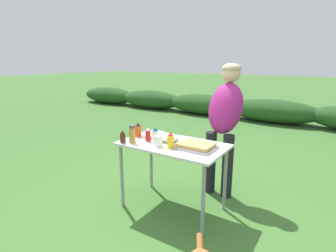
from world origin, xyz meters
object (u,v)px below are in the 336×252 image
Objects in this scene: food_tray at (196,146)px; bbq_sauce_bottle at (123,137)px; plate_stack at (153,135)px; folding_table at (173,151)px; mixing_bowl at (169,138)px; mayo_bottle at (155,136)px; hot_sauce_bottle at (138,130)px; spice_jar at (132,134)px; standing_person_in_dark_puffer at (225,116)px; mustard_bottle at (170,141)px; paper_cup_stack at (159,141)px; ketchup_bottle at (148,134)px.

bbq_sauce_bottle is (-0.73, -0.25, 0.04)m from food_tray.
bbq_sauce_bottle reaches higher than plate_stack.
mixing_bowl is (-0.08, 0.05, 0.11)m from folding_table.
folding_table is 5.20× the size of mixing_bowl.
hot_sauce_bottle is at bearing 161.87° from mayo_bottle.
spice_jar reaches higher than plate_stack.
spice_jar is at bearing -163.18° from food_tray.
mixing_bowl is 0.17m from mayo_bottle.
standing_person_in_dark_puffer reaches higher than mayo_bottle.
food_tray is 2.93× the size of bbq_sauce_bottle.
standing_person_in_dark_puffer is (0.03, 0.68, 0.19)m from food_tray.
folding_table is at bearing 112.46° from mustard_bottle.
standing_person_in_dark_puffer is at bearing 50.62° from bbq_sauce_bottle.
paper_cup_stack is at bearing -45.56° from plate_stack.
paper_cup_stack is at bearing -111.93° from standing_person_in_dark_puffer.
standing_person_in_dark_puffer is (0.63, 0.57, 0.19)m from plate_stack.
bbq_sauce_bottle is 0.08× the size of standing_person_in_dark_puffer.
mayo_bottle is 0.12m from ketchup_bottle.
mixing_bowl is at bearing 41.71° from spice_jar.
mayo_bottle is at bearing -149.69° from folding_table.
mustard_bottle is (0.22, -0.05, -0.00)m from mayo_bottle.
food_tray is at bearing -10.76° from plate_stack.
plate_stack is at bearing 147.94° from mustard_bottle.
mustard_bottle is at bearing 9.14° from spice_jar.
mayo_bottle is at bearing 28.25° from spice_jar.
hot_sauce_bottle is 0.10× the size of standing_person_in_dark_puffer.
standing_person_in_dark_puffer reaches higher than hot_sauce_bottle.
ketchup_bottle reaches higher than folding_table.
mixing_bowl is 0.24m from mustard_bottle.
paper_cup_stack is at bearing -36.44° from mayo_bottle.
bbq_sauce_bottle is (-0.38, -0.31, 0.03)m from mixing_bowl.
paper_cup_stack is 0.22m from ketchup_bottle.
standing_person_in_dark_puffer is at bearing 58.27° from mixing_bowl.
mixing_bowl is at bearing 169.30° from food_tray.
mustard_bottle reaches higher than bbq_sauce_bottle.
mustard_bottle is at bearing 7.56° from paper_cup_stack.
plate_stack is at bearing 134.44° from paper_cup_stack.
paper_cup_stack is (0.01, -0.21, 0.02)m from mixing_bowl.
bbq_sauce_bottle reaches higher than mixing_bowl.
bbq_sauce_bottle is at bearing -87.87° from hot_sauce_bottle.
folding_table is 0.55m from bbq_sauce_bottle.
bbq_sauce_bottle is at bearing -149.77° from spice_jar.
mixing_bowl is (-0.35, 0.07, 0.01)m from food_tray.
mustard_bottle is (0.38, -0.24, 0.06)m from plate_stack.
paper_cup_stack reaches higher than food_tray.
ketchup_bottle reaches higher than plate_stack.
plate_stack is 0.18m from hot_sauce_bottle.
hot_sauce_bottle is at bearing -173.64° from mixing_bowl.
spice_jar is at bearing -65.74° from hot_sauce_bottle.
mayo_bottle is (-0.16, -0.09, 0.16)m from folding_table.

